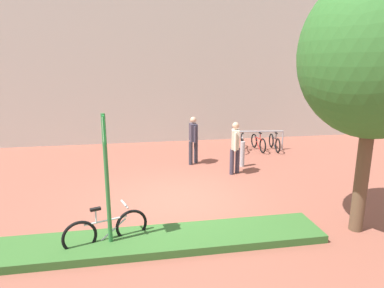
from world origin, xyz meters
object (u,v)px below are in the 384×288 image
at_px(person_suited_dark, 193,137).
at_px(person_shirt_blue, 235,145).
at_px(parking_sign_post, 106,164).
at_px(bike_rack_cluster, 258,142).
at_px(tree_sidewalk, 377,55).
at_px(bollard_steel, 242,154).
at_px(bike_at_sign, 107,230).

distance_m(person_suited_dark, person_shirt_blue, 1.75).
distance_m(parking_sign_post, bike_rack_cluster, 8.93).
relative_size(bike_rack_cluster, person_suited_dark, 1.22).
height_order(parking_sign_post, person_shirt_blue, parking_sign_post).
distance_m(parking_sign_post, person_suited_dark, 5.99).
bearing_deg(person_suited_dark, person_shirt_blue, -49.55).
distance_m(tree_sidewalk, bike_rack_cluster, 7.70).
height_order(bike_rack_cluster, bollard_steel, bollard_steel).
xyz_separation_m(parking_sign_post, person_shirt_blue, (3.73, 4.02, -0.75)).
xyz_separation_m(bike_rack_cluster, bollard_steel, (-1.39, -2.09, 0.10)).
relative_size(tree_sidewalk, bike_at_sign, 3.31).
height_order(tree_sidewalk, bike_rack_cluster, tree_sidewalk).
bearing_deg(bike_at_sign, tree_sidewalk, -2.58).
bearing_deg(tree_sidewalk, bollard_steel, 101.42).
relative_size(parking_sign_post, person_suited_dark, 1.55).
xyz_separation_m(parking_sign_post, bike_at_sign, (-0.08, 0.11, -1.38)).
distance_m(tree_sidewalk, person_shirt_blue, 5.16).
xyz_separation_m(bollard_steel, person_suited_dark, (-1.63, 0.64, 0.53)).
bearing_deg(person_suited_dark, bike_at_sign, -116.98).
bearing_deg(parking_sign_post, bike_rack_cluster, 50.45).
relative_size(bollard_steel, person_suited_dark, 0.52).
xyz_separation_m(tree_sidewalk, person_shirt_blue, (-1.47, 4.14, -2.69)).
xyz_separation_m(bike_at_sign, person_suited_dark, (2.67, 5.24, 0.63)).
bearing_deg(bollard_steel, bike_rack_cluster, 56.29).
height_order(tree_sidewalk, bollard_steel, tree_sidewalk).
distance_m(bike_rack_cluster, bollard_steel, 2.51).
bearing_deg(bike_at_sign, person_shirt_blue, 45.73).
bearing_deg(bike_at_sign, bollard_steel, 46.95).
bearing_deg(bollard_steel, parking_sign_post, -131.86).
height_order(bike_rack_cluster, person_shirt_blue, person_shirt_blue).
height_order(bike_at_sign, person_suited_dark, person_suited_dark).
xyz_separation_m(tree_sidewalk, bike_at_sign, (-5.28, 0.24, -3.33)).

